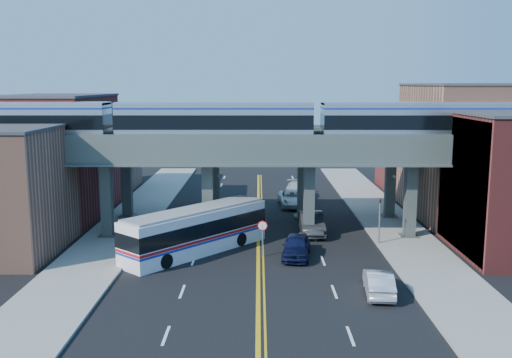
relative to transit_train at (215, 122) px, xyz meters
The scene contains 20 objects.
ground 12.68m from the transit_train, 67.16° to the right, with size 120.00×120.00×0.00m, color black.
sidewalk_west 12.41m from the transit_train, 166.18° to the left, with size 5.00×70.00×0.16m, color gray.
sidewalk_east 17.58m from the transit_train, ahead, with size 5.00×70.00×0.16m, color gray.
building_west_a 16.35m from the transit_train, 165.19° to the right, with size 8.00×10.00×9.00m, color #9F6A52.
building_west_b 17.52m from the transit_train, 152.13° to the left, with size 8.00×14.00×11.00m, color maroon.
building_west_c 26.41m from the transit_train, 125.77° to the left, with size 8.00×10.00×8.00m, color #9F6A52.
building_east_b 23.51m from the transit_train, 20.09° to the left, with size 8.00×14.00×12.00m, color #9F6A52.
building_east_c 30.69m from the transit_train, 43.84° to the left, with size 8.00×10.00×9.00m, color maroon.
mural_panel 18.90m from the transit_train, 12.58° to the right, with size 0.10×9.50×9.50m, color teal.
elevated_viaduct_near 4.36m from the transit_train, ahead, with size 52.00×3.60×7.40m.
elevated_viaduct_far 8.25m from the transit_train, 64.30° to the left, with size 52.00×3.60×7.40m.
transit_train is the anchor object (origin of this frame).
stop_sign 9.72m from the transit_train, 53.72° to the right, with size 0.76×0.09×2.63m.
traffic_signal 14.50m from the transit_train, ahead, with size 0.15×0.18×4.10m.
transit_bus 8.70m from the transit_train, 105.71° to the right, with size 10.06×10.85×3.12m.
car_lane_a 11.62m from the transit_train, 40.52° to the right, with size 1.89×4.69×1.60m, color black.
car_lane_b 11.45m from the transit_train, ahead, with size 1.87×5.38×1.77m, color #29292B.
car_lane_c 16.30m from the transit_train, 60.68° to the left, with size 2.58×5.59×1.55m, color silver.
car_lane_d 19.93m from the transit_train, 65.02° to the left, with size 2.30×5.65×1.64m, color silver.
car_parked_curb 18.27m from the transit_train, 49.97° to the right, with size 1.51×4.34×1.43m, color #BBBAC0.
Camera 1 is at (0.01, -36.11, 12.09)m, focal length 40.00 mm.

